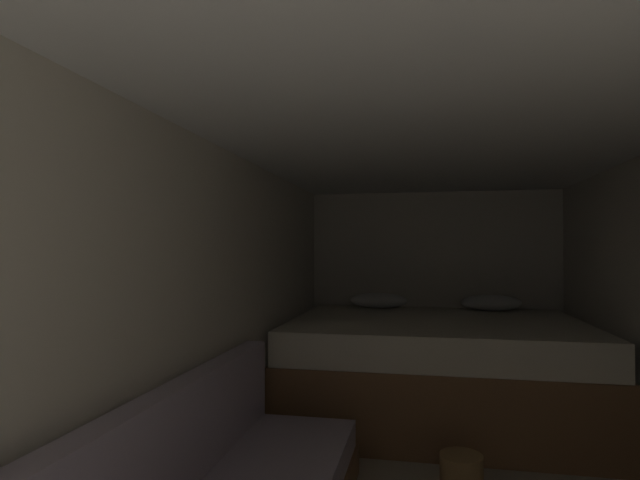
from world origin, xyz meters
The scene contains 5 objects.
wall_back centered at (0.00, 4.95, 0.99)m, with size 2.59×0.05×1.99m, color beige.
wall_left centered at (-1.27, 2.15, 0.99)m, with size 0.05×5.55×1.99m, color beige.
ceiling_slab centered at (0.00, 2.15, 2.01)m, with size 2.59×5.55×0.05m, color white.
bed centered at (0.00, 3.95, 0.41)m, with size 2.37×1.87×0.97m.
wicker_basket centered at (0.11, 2.65, 0.10)m, with size 0.25×0.25×0.21m.
Camera 1 is at (-0.10, -0.39, 1.39)m, focal length 28.45 mm.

